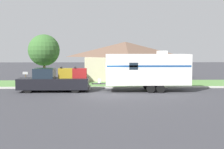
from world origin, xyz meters
The scene contains 8 objects.
ground_plane centered at (0.00, 0.00, 0.00)m, with size 120.00×120.00×0.00m, color #38383D.
curb_strip centered at (0.00, 3.75, 0.07)m, with size 80.00×0.30×0.14m.
lawn_strip centered at (0.00, 7.40, 0.01)m, with size 80.00×7.00×0.03m.
house_across_street centered at (2.55, 12.62, 2.26)m, with size 9.90×7.64×4.37m.
pickup_truck centered at (-4.10, 1.72, 0.88)m, with size 5.88×1.99×2.04m.
travel_trailer centered at (3.60, 1.72, 1.83)m, with size 8.04×2.39×3.36m.
mailbox centered at (-7.19, 4.72, 1.08)m, with size 0.48×0.20×1.42m.
tree_in_yard centered at (-5.60, 5.44, 3.40)m, with size 2.95×2.95×4.88m.
Camera 1 is at (-0.06, -23.98, 3.48)m, focal length 50.00 mm.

